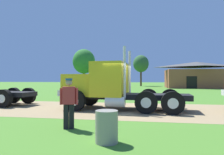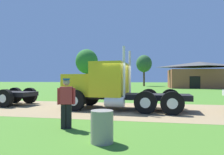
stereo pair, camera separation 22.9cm
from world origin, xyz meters
name	(u,v)px [view 1 (the left image)]	position (x,y,z in m)	size (l,w,h in m)	color
ground_plane	(129,110)	(0.00, 0.00, 0.00)	(200.00, 200.00, 0.00)	#477B28
dirt_track	(129,110)	(0.00, 0.00, 0.00)	(120.00, 6.27, 0.01)	#988058
truck_foreground_white	(108,86)	(-1.19, 0.06, 1.29)	(7.11, 3.04, 3.40)	black
visitor_by_barrel	(69,101)	(-1.64, -4.73, 0.94)	(0.60, 0.36, 1.72)	#B22D33
steel_barrel	(107,127)	(-0.05, -6.04, 0.43)	(0.61, 0.61, 0.86)	gray
shed_building	(196,75)	(10.27, 30.56, 2.43)	(12.09, 7.65, 5.05)	brown
tree_left	(84,62)	(-11.65, 28.29, 5.24)	(4.47, 4.47, 7.72)	#513823
tree_mid	(141,64)	(-0.66, 39.38, 5.45)	(3.80, 3.80, 7.58)	#513823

